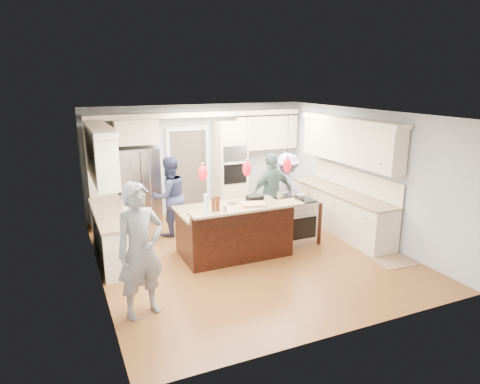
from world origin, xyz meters
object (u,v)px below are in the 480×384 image
at_px(person_bar_end, 140,251).
at_px(person_far_left, 169,196).
at_px(kitchen_island, 234,230).
at_px(island_range, 295,221).
at_px(refrigerator, 139,186).

bearing_deg(person_bar_end, person_far_left, 52.41).
xyz_separation_m(kitchen_island, person_bar_end, (-2.05, -1.49, 0.50)).
distance_m(island_range, person_bar_end, 3.83).
xyz_separation_m(island_range, person_far_left, (-2.26, 1.45, 0.41)).
distance_m(kitchen_island, person_bar_end, 2.58).
relative_size(island_range, person_far_left, 0.53).
distance_m(kitchen_island, person_far_left, 1.79).
height_order(refrigerator, person_far_left, refrigerator).
distance_m(refrigerator, person_bar_end, 4.13).
xyz_separation_m(refrigerator, island_range, (2.71, -2.49, -0.44)).
relative_size(refrigerator, person_far_left, 1.04).
bearing_deg(person_bar_end, refrigerator, 63.62).
height_order(kitchen_island, person_bar_end, person_bar_end).
distance_m(refrigerator, island_range, 3.71).
xyz_separation_m(refrigerator, kitchen_island, (1.30, -2.57, -0.41)).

